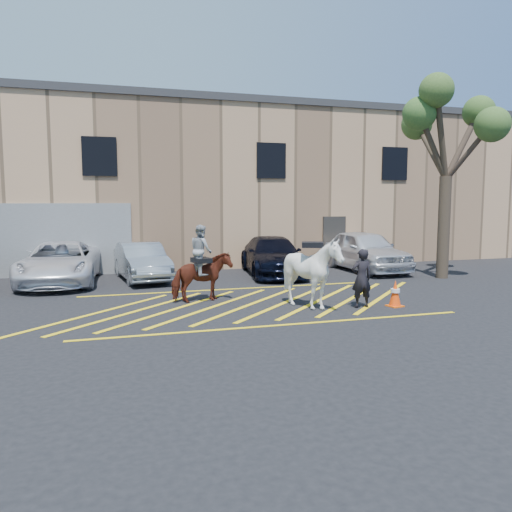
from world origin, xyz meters
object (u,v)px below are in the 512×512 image
object	(u,v)px
saddled_white	(312,273)
tree	(448,124)
car_white_pickup	(60,263)
car_white_suv	(365,250)
traffic_cone	(395,293)
car_silver_sedan	(142,261)
mounted_bay	(201,271)
car_blue_suv	(273,256)
handler	(362,278)

from	to	relation	value
saddled_white	tree	distance (m)	9.04
car_white_pickup	car_white_suv	size ratio (longest dim) A/B	1.06
car_white_pickup	traffic_cone	world-z (taller)	car_white_pickup
car_silver_sedan	traffic_cone	size ratio (longest dim) A/B	5.67
mounted_bay	tree	bearing A→B (deg)	10.99
car_white_pickup	car_blue_suv	bearing A→B (deg)	3.04
car_silver_sedan	car_blue_suv	size ratio (longest dim) A/B	0.82
traffic_cone	car_white_pickup	bearing A→B (deg)	143.50
car_white_suv	saddled_white	bearing A→B (deg)	-130.09
car_white_pickup	car_silver_sedan	size ratio (longest dim) A/B	1.28
car_silver_sedan	car_white_pickup	bearing A→B (deg)	173.16
car_white_suv	mounted_bay	world-z (taller)	mounted_bay
mounted_bay	saddled_white	bearing A→B (deg)	-32.98
car_white_pickup	car_white_suv	xyz separation A→B (m)	(11.83, -0.11, 0.11)
car_blue_suv	car_white_suv	bearing A→B (deg)	6.97
car_white_suv	mounted_bay	bearing A→B (deg)	-151.04
car_white_pickup	car_silver_sedan	xyz separation A→B (m)	(2.79, 0.03, -0.05)
car_blue_suv	handler	xyz separation A→B (m)	(0.33, -6.54, 0.07)
traffic_cone	tree	xyz separation A→B (m)	(4.54, 4.02, 5.33)
mounted_bay	tree	distance (m)	10.80
car_silver_sedan	car_blue_suv	world-z (taller)	car_blue_suv
mounted_bay	handler	bearing A→B (deg)	-26.95
car_blue_suv	car_silver_sedan	bearing A→B (deg)	-173.43
handler	traffic_cone	distance (m)	1.07
traffic_cone	saddled_white	bearing A→B (deg)	169.23
traffic_cone	tree	bearing A→B (deg)	41.51
saddled_white	handler	bearing A→B (deg)	-12.61
handler	car_white_suv	bearing A→B (deg)	-118.58
tree	saddled_white	bearing A→B (deg)	-152.29
mounted_bay	car_white_suv	bearing A→B (deg)	30.12
car_blue_suv	handler	world-z (taller)	handler
handler	traffic_cone	size ratio (longest dim) A/B	2.20
traffic_cone	tree	distance (m)	8.07
car_silver_sedan	tree	distance (m)	12.27
car_blue_suv	mounted_bay	xyz separation A→B (m)	(-3.67, -4.50, 0.16)
car_blue_suv	saddled_white	distance (m)	6.32
mounted_bay	traffic_cone	world-z (taller)	mounted_bay
car_silver_sedan	handler	bearing A→B (deg)	-58.45
car_blue_suv	mounted_bay	size ratio (longest dim) A/B	2.29
car_white_suv	tree	distance (m)	5.80
car_white_pickup	saddled_white	bearing A→B (deg)	-39.22
car_white_suv	mounted_bay	size ratio (longest dim) A/B	2.24
car_blue_suv	tree	bearing A→B (deg)	-16.89
car_silver_sedan	traffic_cone	bearing A→B (deg)	-54.35
mounted_bay	traffic_cone	size ratio (longest dim) A/B	3.04
car_blue_suv	saddled_white	bearing A→B (deg)	-91.37
tree	car_white_suv	bearing A→B (deg)	124.78
car_blue_suv	car_white_suv	distance (m)	4.02
car_silver_sedan	tree	bearing A→B (deg)	-21.62
saddled_white	tree	world-z (taller)	tree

